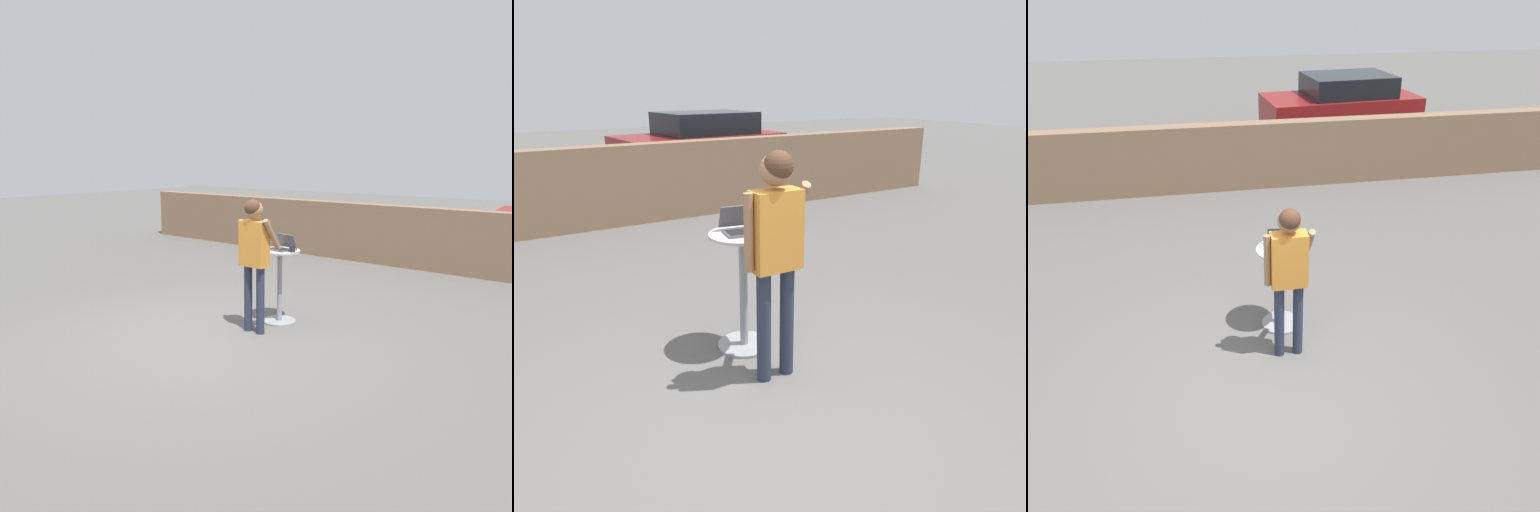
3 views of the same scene
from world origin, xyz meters
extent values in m
plane|color=#5B5956|center=(0.00, 0.00, 0.00)|extent=(50.00, 50.00, 0.00)
cube|color=#84664C|center=(0.00, 5.76, 0.65)|extent=(14.59, 0.35, 1.29)
cylinder|color=gray|center=(0.36, 1.13, 0.01)|extent=(0.47, 0.47, 0.03)
cylinder|color=gray|center=(0.36, 1.13, 0.52)|extent=(0.07, 0.07, 0.99)
cylinder|color=#B7B7BC|center=(0.36, 1.13, 1.03)|extent=(0.56, 0.56, 0.02)
cube|color=#515156|center=(0.36, 1.11, 1.05)|extent=(0.34, 0.27, 0.02)
cube|color=black|center=(0.36, 1.11, 1.06)|extent=(0.29, 0.22, 0.00)
cube|color=#515156|center=(0.38, 1.27, 1.15)|extent=(0.32, 0.15, 0.20)
cube|color=white|center=(0.38, 1.26, 1.16)|extent=(0.29, 0.13, 0.17)
cylinder|color=#232328|center=(0.58, 1.11, 1.09)|extent=(0.08, 0.08, 0.10)
torus|color=#232328|center=(0.63, 1.11, 1.09)|extent=(0.04, 0.01, 0.04)
cylinder|color=#282D42|center=(0.24, 0.58, 0.45)|extent=(0.11, 0.11, 0.90)
cylinder|color=#282D42|center=(0.44, 0.58, 0.45)|extent=(0.11, 0.11, 0.90)
cube|color=orange|center=(0.34, 0.58, 1.20)|extent=(0.38, 0.19, 0.60)
sphere|color=#936B4C|center=(0.34, 0.58, 1.64)|extent=(0.23, 0.23, 0.23)
sphere|color=#472D1E|center=(0.34, 0.55, 1.67)|extent=(0.22, 0.22, 0.22)
cylinder|color=#936B4C|center=(0.12, 0.58, 1.22)|extent=(0.07, 0.07, 0.57)
cylinder|color=#936B4C|center=(0.56, 0.66, 1.33)|extent=(0.07, 0.33, 0.43)
camera|label=1|loc=(4.33, -4.39, 2.30)|focal=35.00mm
camera|label=2|loc=(-1.48, -2.36, 2.20)|focal=35.00mm
camera|label=3|loc=(-0.53, -3.73, 3.70)|focal=35.00mm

